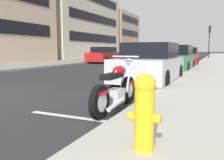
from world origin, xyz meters
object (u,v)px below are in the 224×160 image
parked_motorcycle (116,90)px  parked_car_across_street (176,58)px  parked_car_second_in_row (151,64)px  traffic_signal_near_corner (210,35)px  car_opposite_curb (104,55)px  fire_hydrant (145,110)px  parked_car_mid_block (186,57)px  crossing_truck (150,52)px

parked_motorcycle → parked_car_across_street: size_ratio=0.48×
parked_car_second_in_row → parked_car_across_street: (5.98, -0.00, 0.02)m
parked_car_second_in_row → traffic_signal_near_corner: bearing=-2.2°
parked_car_second_in_row → parked_motorcycle: bearing=-173.8°
car_opposite_curb → fire_hydrant: size_ratio=5.30×
parked_car_mid_block → traffic_signal_near_corner: 13.67m
crossing_truck → parked_motorcycle: bearing=105.8°
fire_hydrant → parked_car_second_in_row: bearing=14.1°
fire_hydrant → traffic_signal_near_corner: size_ratio=0.21×
parked_car_across_street → traffic_signal_near_corner: bearing=-3.2°
parked_car_mid_block → parked_car_across_street: bearing=177.2°
fire_hydrant → traffic_signal_near_corner: traffic_signal_near_corner is taller
parked_motorcycle → parked_car_second_in_row: (4.33, 0.42, 0.27)m
parked_car_second_in_row → parked_car_mid_block: parked_car_second_in_row is taller
parked_motorcycle → traffic_signal_near_corner: bearing=-1.0°
traffic_signal_near_corner → crossing_truck: bearing=84.4°
parked_car_across_street → fire_hydrant: size_ratio=5.03×
parked_car_across_street → crossing_truck: 20.42m
parked_car_second_in_row → crossing_truck: bearing=15.4°
parked_car_across_street → crossing_truck: crossing_truck is taller
parked_motorcycle → traffic_signal_near_corner: traffic_signal_near_corner is taller
parked_car_mid_block → car_opposite_curb: size_ratio=0.96×
parked_car_across_street → parked_car_mid_block: (5.14, -0.02, -0.03)m
parked_car_second_in_row → fire_hydrant: 6.52m
parked_motorcycle → parked_car_second_in_row: parked_car_second_in_row is taller
parked_car_second_in_row → fire_hydrant: size_ratio=4.94×
car_opposite_curb → fire_hydrant: (-18.07, -9.21, -0.12)m
car_opposite_curb → traffic_signal_near_corner: bearing=143.7°
fire_hydrant → traffic_signal_near_corner: bearing=0.6°
parked_car_second_in_row → traffic_signal_near_corner: (24.51, -1.26, 2.41)m
parked_car_across_street → fire_hydrant: 12.41m
parked_motorcycle → parked_car_across_street: bearing=2.9°
parked_motorcycle → traffic_signal_near_corner: size_ratio=0.50×
fire_hydrant → parked_car_across_street: bearing=7.4°
parked_motorcycle → parked_car_second_in_row: 4.36m
traffic_signal_near_corner → parked_car_second_in_row: bearing=177.1°
car_opposite_curb → parked_car_second_in_row: bearing=31.5°
parked_car_across_street → car_opposite_curb: parked_car_across_street is taller
parked_car_second_in_row → parked_car_across_street: parked_car_across_street is taller
parked_car_mid_block → traffic_signal_near_corner: traffic_signal_near_corner is taller
parked_car_across_street → traffic_signal_near_corner: 18.73m
parked_car_second_in_row → crossing_truck: (25.29, 6.66, 0.19)m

